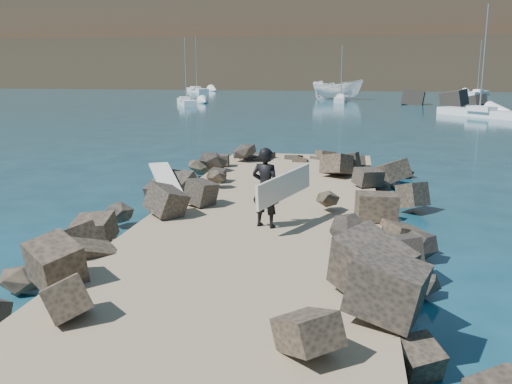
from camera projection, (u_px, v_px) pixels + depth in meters
ground at (262, 240)px, 14.84m from camera, size 800.00×800.00×0.00m
jetty at (249, 253)px, 12.85m from camera, size 6.00×26.00×0.60m
riprap_left at (134, 232)px, 13.77m from camera, size 2.60×22.00×1.00m
riprap_right at (379, 245)px, 12.82m from camera, size 2.60×22.00×1.00m
headland at (384, 24)px, 163.72m from camera, size 360.00×140.00×32.00m
surfboard_resting at (165, 182)px, 17.02m from camera, size 1.67×2.37×0.08m
boat_imported at (337, 90)px, 75.96m from camera, size 7.17×3.81×2.63m
surfer_with_board at (268, 187)px, 13.67m from camera, size 1.38×2.24×1.95m
sailboat_c at (480, 113)px, 50.52m from camera, size 6.64×7.41×9.74m
sailboat_b at (341, 99)px, 70.94m from camera, size 1.55×5.76×7.02m
sailboat_a at (186, 102)px, 65.45m from camera, size 3.88×6.31×7.69m
sailboat_d at (477, 93)px, 85.88m from camera, size 4.65×6.68×8.25m
sailboat_e at (197, 90)px, 97.61m from camera, size 5.71×7.60×9.44m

